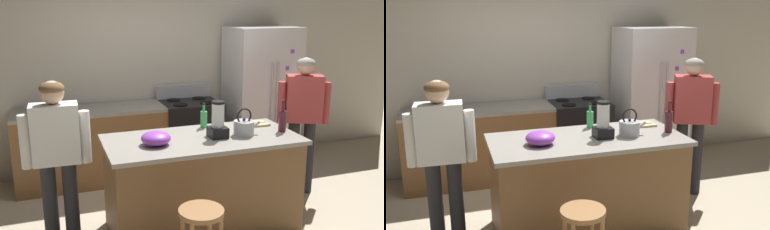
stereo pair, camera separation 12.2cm
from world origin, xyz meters
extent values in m
plane|color=beige|center=(0.00, 0.00, 0.00)|extent=(14.00, 14.00, 0.00)
cube|color=beige|center=(0.00, 1.95, 1.35)|extent=(8.00, 0.10, 2.70)
cube|color=brown|center=(0.00, 0.00, 0.45)|extent=(1.80, 0.82, 0.90)
cube|color=gray|center=(0.00, 0.00, 0.92)|extent=(1.86, 0.88, 0.04)
cube|color=brown|center=(-0.80, 1.55, 0.45)|extent=(2.00, 0.64, 0.90)
cube|color=gray|center=(-0.80, 1.55, 0.92)|extent=(2.00, 0.64, 0.04)
cube|color=silver|center=(1.43, 1.50, 0.95)|extent=(0.90, 0.70, 1.89)
cylinder|color=#B7BABF|center=(1.39, 1.13, 1.04)|extent=(0.02, 0.02, 0.85)
cylinder|color=#B7BABF|center=(1.47, 1.13, 1.04)|extent=(0.02, 0.02, 0.85)
cube|color=purple|center=(1.67, 1.15, 1.59)|extent=(0.05, 0.01, 0.05)
cube|color=red|center=(1.71, 1.15, 0.76)|extent=(0.05, 0.01, 0.05)
cube|color=purple|center=(1.61, 1.15, 1.38)|extent=(0.05, 0.01, 0.05)
cube|color=black|center=(0.40, 1.52, 0.47)|extent=(0.76, 0.64, 0.94)
cube|color=black|center=(0.40, 1.20, 0.42)|extent=(0.60, 0.01, 0.24)
cube|color=#B7BABF|center=(0.40, 1.81, 1.03)|extent=(0.76, 0.06, 0.18)
cylinder|color=black|center=(0.22, 1.37, 0.95)|extent=(0.18, 0.18, 0.01)
cylinder|color=black|center=(0.58, 1.37, 0.95)|extent=(0.18, 0.18, 0.01)
cylinder|color=black|center=(0.22, 1.67, 0.95)|extent=(0.18, 0.18, 0.01)
cylinder|color=black|center=(0.58, 1.67, 0.95)|extent=(0.18, 0.18, 0.01)
cylinder|color=#26262B|center=(-1.42, 0.06, 0.42)|extent=(0.13, 0.13, 0.83)
cylinder|color=#26262B|center=(-1.24, 0.06, 0.42)|extent=(0.13, 0.13, 0.83)
cube|color=white|center=(-1.33, 0.06, 1.10)|extent=(0.41, 0.23, 0.52)
cylinder|color=white|center=(-1.58, 0.07, 1.05)|extent=(0.09, 0.09, 0.47)
cylinder|color=white|center=(-1.08, 0.05, 1.05)|extent=(0.09, 0.09, 0.47)
sphere|color=#D8AD8C|center=(-1.33, 0.06, 1.46)|extent=(0.21, 0.21, 0.20)
ellipsoid|color=brown|center=(-1.33, 0.06, 1.49)|extent=(0.22, 0.22, 0.12)
cylinder|color=#26262B|center=(1.48, 0.38, 0.44)|extent=(0.17, 0.17, 0.87)
cylinder|color=#26262B|center=(1.31, 0.45, 0.44)|extent=(0.17, 0.17, 0.87)
cube|color=#B23F3F|center=(1.39, 0.42, 1.14)|extent=(0.45, 0.36, 0.53)
cylinder|color=#B23F3F|center=(1.62, 0.32, 1.09)|extent=(0.12, 0.12, 0.48)
cylinder|color=#B23F3F|center=(1.16, 0.52, 1.09)|extent=(0.12, 0.12, 0.48)
sphere|color=#D8AD8C|center=(1.39, 0.42, 1.51)|extent=(0.26, 0.26, 0.20)
ellipsoid|color=gray|center=(1.39, 0.42, 1.54)|extent=(0.28, 0.28, 0.12)
cylinder|color=#9E6B3D|center=(-0.31, -0.80, 0.60)|extent=(0.36, 0.36, 0.04)
cube|color=black|center=(0.14, -0.04, 0.99)|extent=(0.17, 0.17, 0.10)
cylinder|color=silver|center=(0.14, -0.04, 1.16)|extent=(0.12, 0.12, 0.23)
cylinder|color=black|center=(0.14, -0.04, 1.28)|extent=(0.12, 0.12, 0.02)
cylinder|color=#3FB259|center=(0.14, 0.33, 1.02)|extent=(0.07, 0.07, 0.17)
cylinder|color=#3FB259|center=(0.14, 0.33, 1.14)|extent=(0.03, 0.03, 0.07)
cylinder|color=black|center=(0.14, 0.33, 1.19)|extent=(0.03, 0.03, 0.02)
cylinder|color=#471923|center=(0.83, -0.06, 1.05)|extent=(0.08, 0.08, 0.21)
cylinder|color=#471923|center=(0.83, -0.06, 1.20)|extent=(0.03, 0.03, 0.09)
cylinder|color=black|center=(0.83, -0.06, 1.25)|extent=(0.03, 0.03, 0.02)
ellipsoid|color=purple|center=(-0.47, -0.06, 1.00)|extent=(0.27, 0.27, 0.12)
cylinder|color=#B7BABF|center=(0.41, -0.05, 1.01)|extent=(0.20, 0.20, 0.14)
sphere|color=black|center=(0.41, -0.05, 1.10)|extent=(0.03, 0.03, 0.03)
cylinder|color=#B7BABF|center=(0.54, -0.05, 1.03)|extent=(0.09, 0.03, 0.08)
torus|color=black|center=(0.41, -0.05, 1.13)|extent=(0.16, 0.02, 0.16)
cube|color=tan|center=(0.67, 0.24, 0.95)|extent=(0.30, 0.20, 0.02)
cube|color=#B7BABF|center=(0.69, 0.24, 0.96)|extent=(0.22, 0.07, 0.01)
camera|label=1|loc=(-1.38, -3.63, 2.16)|focal=39.86mm
camera|label=2|loc=(-1.26, -3.67, 2.16)|focal=39.86mm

